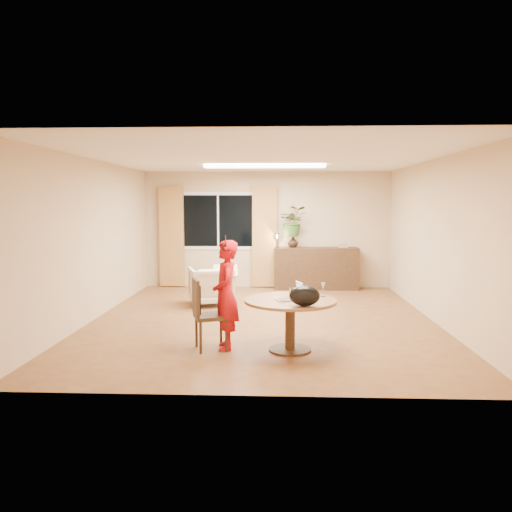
% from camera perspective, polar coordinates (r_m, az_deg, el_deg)
% --- Properties ---
extents(floor, '(6.50, 6.50, 0.00)m').
position_cam_1_polar(floor, '(8.21, 0.76, -7.28)').
color(floor, brown).
rests_on(floor, ground).
extents(ceiling, '(6.50, 6.50, 0.00)m').
position_cam_1_polar(ceiling, '(8.02, 0.79, 11.11)').
color(ceiling, white).
rests_on(ceiling, wall_back).
extents(wall_back, '(5.50, 0.00, 5.50)m').
position_cam_1_polar(wall_back, '(11.25, 1.25, 3.02)').
color(wall_back, tan).
rests_on(wall_back, floor).
extents(wall_left, '(0.00, 6.50, 6.50)m').
position_cam_1_polar(wall_left, '(8.54, -18.01, 1.78)').
color(wall_left, tan).
rests_on(wall_left, floor).
extents(wall_right, '(0.00, 6.50, 6.50)m').
position_cam_1_polar(wall_right, '(8.39, 19.90, 1.64)').
color(wall_right, tan).
rests_on(wall_right, floor).
extents(window, '(1.70, 0.03, 1.30)m').
position_cam_1_polar(window, '(11.30, -4.35, 4.03)').
color(window, white).
rests_on(window, wall_back).
extents(curtain_left, '(0.55, 0.08, 2.25)m').
position_cam_1_polar(curtain_left, '(11.41, -9.62, 2.20)').
color(curtain_left, olive).
rests_on(curtain_left, wall_back).
extents(curtain_right, '(0.55, 0.08, 2.25)m').
position_cam_1_polar(curtain_right, '(11.17, 0.98, 2.20)').
color(curtain_right, olive).
rests_on(curtain_right, wall_back).
extents(ceiling_panel, '(2.20, 0.35, 0.05)m').
position_cam_1_polar(ceiling_panel, '(9.21, 1.00, 10.23)').
color(ceiling_panel, white).
rests_on(ceiling_panel, ceiling).
extents(dining_table, '(1.18, 1.18, 0.67)m').
position_cam_1_polar(dining_table, '(6.42, 3.93, -6.22)').
color(dining_table, brown).
rests_on(dining_table, floor).
extents(dining_chair, '(0.55, 0.53, 0.93)m').
position_cam_1_polar(dining_chair, '(6.51, -5.17, -6.62)').
color(dining_chair, '#311D10').
rests_on(dining_chair, floor).
extents(child, '(0.57, 0.42, 1.42)m').
position_cam_1_polar(child, '(6.48, -3.48, -4.46)').
color(child, red).
rests_on(child, floor).
extents(laptop, '(0.41, 0.33, 0.23)m').
position_cam_1_polar(laptop, '(6.33, 3.82, -3.99)').
color(laptop, '#B7B7BC').
rests_on(laptop, dining_table).
extents(tumbler, '(0.08, 0.08, 0.11)m').
position_cam_1_polar(tumbler, '(6.66, 4.14, -4.05)').
color(tumbler, white).
rests_on(tumbler, dining_table).
extents(wine_glass, '(0.08, 0.08, 0.19)m').
position_cam_1_polar(wine_glass, '(6.62, 7.67, -3.80)').
color(wine_glass, white).
rests_on(wine_glass, dining_table).
extents(pot_lid, '(0.24, 0.24, 0.04)m').
position_cam_1_polar(pot_lid, '(6.72, 6.17, -4.29)').
color(pot_lid, white).
rests_on(pot_lid, dining_table).
extents(handbag, '(0.41, 0.30, 0.25)m').
position_cam_1_polar(handbag, '(5.97, 5.58, -4.56)').
color(handbag, black).
rests_on(handbag, dining_table).
extents(armchair, '(0.96, 0.97, 0.71)m').
position_cam_1_polar(armchair, '(9.38, -5.18, -3.40)').
color(armchair, beige).
rests_on(armchair, floor).
extents(throw, '(0.50, 0.59, 0.03)m').
position_cam_1_polar(throw, '(9.26, -3.51, -1.20)').
color(throw, beige).
rests_on(throw, armchair).
extents(sideboard, '(1.84, 0.45, 0.92)m').
position_cam_1_polar(sideboard, '(11.12, 6.87, -1.40)').
color(sideboard, '#311D10').
rests_on(sideboard, floor).
extents(vase, '(0.28, 0.28, 0.25)m').
position_cam_1_polar(vase, '(11.03, 4.24, 1.62)').
color(vase, black).
rests_on(vase, sideboard).
extents(bouquet, '(0.59, 0.51, 0.66)m').
position_cam_1_polar(bouquet, '(11.01, 4.26, 3.98)').
color(bouquet, '#256224').
rests_on(bouquet, vase).
extents(book_stack, '(0.23, 0.20, 0.08)m').
position_cam_1_polar(book_stack, '(11.13, 9.90, 1.16)').
color(book_stack, '#93684B').
rests_on(book_stack, sideboard).
extents(desk_lamp, '(0.16, 0.16, 0.32)m').
position_cam_1_polar(desk_lamp, '(10.97, 2.42, 1.81)').
color(desk_lamp, black).
rests_on(desk_lamp, sideboard).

